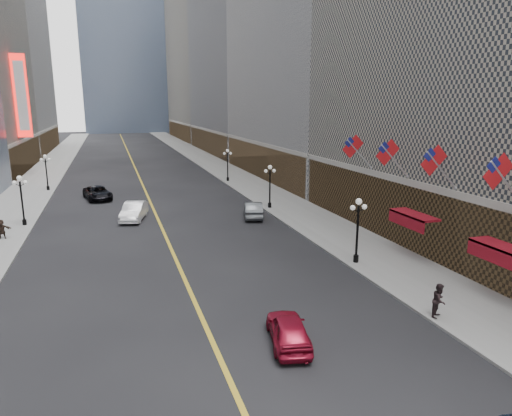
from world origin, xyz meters
TOP-DOWN VIEW (x-y plane):
  - sidewalk_east at (14.00, 70.00)m, footprint 6.00×230.00m
  - sidewalk_west at (-14.00, 70.00)m, footprint 6.00×230.00m
  - lane_line at (0.00, 80.00)m, footprint 0.25×200.00m
  - bldg_east_c at (29.88, 106.00)m, footprint 26.60×40.60m
  - bldg_east_d at (29.90, 149.00)m, footprint 26.60×46.60m
  - streetlamp_east_1 at (11.80, 30.00)m, footprint 1.26×0.44m
  - streetlamp_east_2 at (11.80, 48.00)m, footprint 1.26×0.44m
  - streetlamp_east_3 at (11.80, 66.00)m, footprint 1.26×0.44m
  - streetlamp_west_2 at (-11.80, 48.00)m, footprint 1.26×0.44m
  - streetlamp_west_3 at (-11.80, 66.00)m, footprint 1.26×0.44m
  - flag_2 at (15.31, 22.00)m, footprint 2.87×0.12m
  - flag_3 at (15.31, 27.00)m, footprint 2.87×0.12m
  - flag_4 at (15.31, 32.00)m, footprint 2.87×0.12m
  - flag_5 at (15.31, 37.00)m, footprint 2.87×0.12m
  - awning_b at (16.11, 22.00)m, footprint 1.40×4.00m
  - awning_c at (16.11, 30.00)m, footprint 1.40×4.00m
  - theatre_marquee at (-15.88, 80.00)m, footprint 2.00×0.55m
  - car_nb_mid at (-2.17, 47.52)m, footprint 3.06×5.44m
  - car_nb_far at (-5.66, 58.61)m, footprint 3.70×5.98m
  - car_sb_mid at (3.32, 21.35)m, footprint 2.51×4.46m
  - car_sb_far at (9.00, 44.89)m, footprint 2.82×5.05m
  - ped_east_walk at (11.60, 21.31)m, footprint 0.99×0.89m
  - ped_west_far at (-12.79, 43.75)m, footprint 1.50×0.50m

SIDE VIEW (x-z plane):
  - lane_line at x=0.00m, z-range 0.00..0.02m
  - sidewalk_east at x=14.00m, z-range 0.00..0.15m
  - sidewalk_west at x=-14.00m, z-range 0.00..0.15m
  - car_sb_mid at x=3.32m, z-range 0.00..1.43m
  - car_nb_far at x=-5.66m, z-range 0.00..1.54m
  - car_sb_far at x=9.00m, z-range 0.00..1.58m
  - car_nb_mid at x=-2.17m, z-range 0.00..1.70m
  - ped_west_far at x=-12.79m, z-range 0.15..1.75m
  - ped_east_walk at x=11.60m, z-range 0.15..1.94m
  - streetlamp_east_1 at x=11.80m, z-range 0.64..5.16m
  - streetlamp_east_2 at x=11.80m, z-range 0.64..5.16m
  - streetlamp_east_3 at x=11.80m, z-range 0.64..5.16m
  - streetlamp_west_2 at x=-11.80m, z-range 0.64..5.16m
  - streetlamp_west_3 at x=-11.80m, z-range 0.64..5.16m
  - awning_b at x=16.11m, z-range 2.62..3.54m
  - awning_c at x=16.11m, z-range 2.62..3.54m
  - flag_2 at x=15.31m, z-range 5.85..8.72m
  - flag_3 at x=15.31m, z-range 5.85..8.72m
  - flag_4 at x=15.31m, z-range 5.85..8.72m
  - flag_5 at x=15.31m, z-range 5.85..8.72m
  - theatre_marquee at x=-15.88m, z-range 6.00..18.00m
  - bldg_east_c at x=29.88m, z-range -0.22..48.58m
  - bldg_east_d at x=29.90m, z-range -0.23..62.57m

